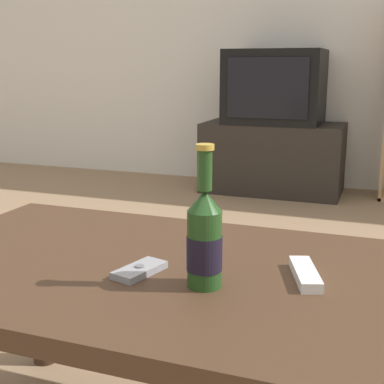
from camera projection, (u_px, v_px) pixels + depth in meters
The scene contains 7 objects.
back_wall at pixel (330, 1), 3.67m from camera, with size 8.00×0.05×2.60m.
coffee_table at pixel (147, 297), 1.11m from camera, with size 1.06×0.66×0.47m.
tv_stand at pixel (273, 158), 3.72m from camera, with size 0.95×0.48×0.48m.
television at pixel (275, 87), 3.60m from camera, with size 0.63×0.50×0.49m.
beer_bottle at pixel (205, 239), 0.96m from camera, with size 0.07×0.07×0.26m.
cell_phone at pixel (140, 270), 1.04m from camera, with size 0.08×0.12×0.02m.
remote_control at pixel (305, 274), 1.01m from camera, with size 0.08×0.15×0.02m.
Camera 1 is at (0.44, -0.94, 0.86)m, focal length 50.00 mm.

